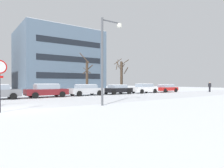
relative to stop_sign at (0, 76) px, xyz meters
name	(u,v)px	position (x,y,z in m)	size (l,w,h in m)	color
ground_plane	(18,108)	(1.16, 1.28, -2.02)	(120.00, 120.00, 0.00)	white
road_surface	(10,104)	(1.16, 4.45, -2.02)	(80.00, 8.34, 0.00)	silver
stop_sign	(0,76)	(0.00, 0.00, 0.00)	(0.75, 0.20, 2.88)	black
street_lamp	(106,53)	(6.65, -0.49, 1.77)	(1.81, 0.36, 6.27)	#4C4F54
parked_car_maroon	(47,90)	(5.54, 9.53, -1.26)	(4.47, 2.07, 1.51)	maroon
parked_car_silver	(86,90)	(10.51, 9.69, -1.30)	(4.32, 2.14, 1.40)	silver
parked_car_black	(118,89)	(15.47, 9.68, -1.33)	(4.10, 2.15, 1.34)	black
parked_car_white	(144,88)	(20.44, 9.43, -1.27)	(4.31, 2.06, 1.47)	white
parked_car_red	(166,88)	(25.41, 9.33, -1.34)	(4.25, 2.17, 1.32)	red
pedestrian_crossing	(210,86)	(31.95, 5.35, -1.02)	(0.59, 0.45, 1.72)	black
tree_far_left	(121,76)	(18.57, 12.76, 0.68)	(2.24, 1.75, 5.40)	#423326
tree_far_mid	(87,76)	(12.79, 13.64, 0.56)	(2.26, 2.26, 5.97)	#423326
tree_far_right	(122,76)	(18.83, 12.94, 0.70)	(2.02, 2.01, 5.68)	#423326
building_far_right	(58,62)	(11.90, 23.18, 3.41)	(13.59, 11.97, 10.87)	slate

